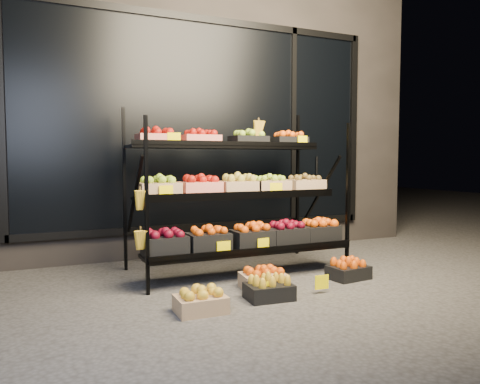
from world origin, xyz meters
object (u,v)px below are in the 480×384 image
display_rack (238,195)px  floor_crate_midright (263,278)px  floor_crate_midleft (269,288)px  floor_crate_left (201,301)px

display_rack → floor_crate_midright: bearing=-93.8°
display_rack → floor_crate_midleft: display_rack is taller
floor_crate_midleft → floor_crate_midright: size_ratio=0.93×
floor_crate_left → floor_crate_midleft: 0.62m
floor_crate_midleft → floor_crate_midright: 0.32m
display_rack → floor_crate_midleft: size_ratio=5.62×
display_rack → floor_crate_left: size_ratio=5.87×
display_rack → floor_crate_midright: 0.95m
floor_crate_midleft → floor_crate_left: bearing=-167.9°
display_rack → floor_crate_left: 1.46m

